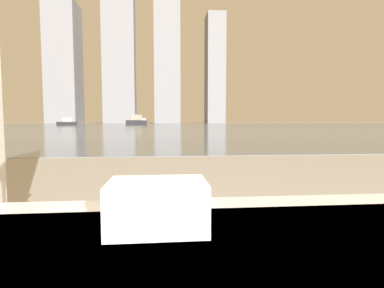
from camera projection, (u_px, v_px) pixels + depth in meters
name	position (u px, v px, depth m)	size (l,w,h in m)	color
towel_stack	(158.00, 205.00, 0.73)	(0.24, 0.17, 0.12)	white
harbor_water	(164.00, 125.00, 61.52)	(180.00, 110.00, 0.01)	slate
harbor_boat_0	(137.00, 121.00, 61.92)	(3.93, 5.92, 2.10)	#2D2D33
harbor_boat_2	(67.00, 123.00, 54.34)	(2.86, 3.94, 1.41)	#2D2D33
harbor_boat_3	(144.00, 122.00, 79.61)	(1.93, 4.31, 1.56)	#335647
skyline_tower_0	(64.00, 64.00, 111.94)	(10.93, 12.99, 44.49)	slate
skyline_tower_1	(119.00, 56.00, 113.60)	(11.83, 8.03, 50.82)	slate
skyline_tower_2	(167.00, 51.00, 115.12)	(9.88, 8.25, 55.10)	slate
skyline_tower_3	(215.00, 70.00, 117.36)	(6.96, 9.91, 41.85)	slate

